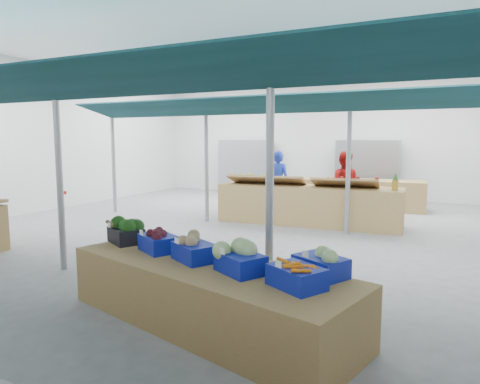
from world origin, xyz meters
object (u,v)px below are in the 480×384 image
Objects in this scene: veg_counter at (207,294)px; vendor_left at (278,182)px; crate_stack at (284,314)px; vendor_right at (343,185)px; fruit_counter at (308,205)px.

vendor_left reaches higher than veg_counter.
vendor_left is at bearing 111.28° from crate_stack.
vendor_right is at bearing 97.83° from crate_stack.
vendor_left is at bearing 134.55° from fruit_counter.
vendor_right reaches higher than fruit_counter.
fruit_counter is (-0.65, 5.97, 0.13)m from veg_counter.
fruit_counter is 2.50× the size of vendor_right.
vendor_left is at bearing 119.29° from veg_counter.
fruit_counter reaches higher than veg_counter.
fruit_counter is 7.17× the size of crate_stack.
vendor_left is 1.80m from vendor_right.
vendor_right is at bearing 177.06° from vendor_left.
crate_stack is 0.35× the size of vendor_left.
fruit_counter is 6.25m from crate_stack.
vendor_right is (-0.98, 7.15, 0.57)m from crate_stack.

